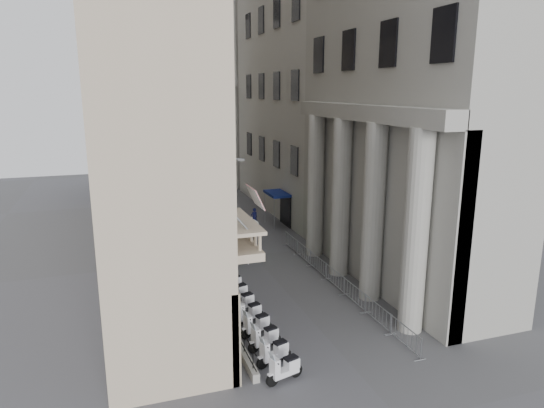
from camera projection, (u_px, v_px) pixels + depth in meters
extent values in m
cube|color=beige|center=(128.00, 5.00, 31.44)|extent=(5.00, 36.00, 34.00)
cube|color=#A19E98|center=(185.00, 61.00, 58.21)|extent=(22.00, 10.00, 30.00)
cylinder|color=white|center=(204.00, 247.00, 32.97)|extent=(0.06, 0.06, 2.39)
cylinder|color=white|center=(247.00, 243.00, 33.90)|extent=(0.06, 0.06, 2.39)
cylinder|color=white|center=(196.00, 235.00, 35.78)|extent=(0.06, 0.06, 2.39)
cylinder|color=white|center=(236.00, 231.00, 36.72)|extent=(0.06, 0.06, 2.39)
cube|color=white|center=(220.00, 222.00, 34.55)|extent=(3.26, 3.26, 0.13)
cone|color=white|center=(220.00, 215.00, 34.43)|extent=(4.35, 4.35, 1.09)
cylinder|color=gray|center=(211.00, 212.00, 32.71)|extent=(0.16, 0.16, 7.20)
cylinder|color=gray|center=(226.00, 159.00, 31.87)|extent=(2.08, 0.83, 0.12)
cube|color=gray|center=(241.00, 160.00, 31.87)|extent=(0.49, 0.34, 0.14)
cube|color=black|center=(193.00, 244.00, 34.18)|extent=(0.41, 0.99, 2.04)
cube|color=#19E54C|center=(196.00, 241.00, 34.16)|extent=(0.13, 0.73, 1.13)
imported|color=#0D0F35|center=(254.00, 218.00, 41.95)|extent=(0.71, 0.55, 1.72)
imported|color=black|center=(227.00, 201.00, 48.45)|extent=(1.05, 1.04, 1.72)
imported|color=black|center=(222.00, 204.00, 46.66)|extent=(1.11, 0.92, 1.95)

